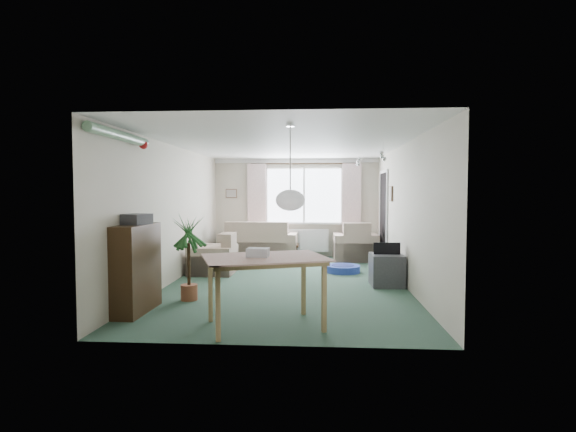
# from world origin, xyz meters

# --- Properties ---
(ground) EXTENTS (6.50, 6.50, 0.00)m
(ground) POSITION_xyz_m (0.00, 0.00, 0.00)
(ground) COLOR #2C4A3A
(window) EXTENTS (1.80, 0.03, 1.30)m
(window) POSITION_xyz_m (0.20, 3.23, 1.50)
(window) COLOR white
(curtain_rod) EXTENTS (2.60, 0.03, 0.03)m
(curtain_rod) POSITION_xyz_m (0.20, 3.15, 2.27)
(curtain_rod) COLOR black
(curtain_left) EXTENTS (0.45, 0.08, 2.00)m
(curtain_left) POSITION_xyz_m (-0.95, 3.13, 1.27)
(curtain_left) COLOR beige
(curtain_right) EXTENTS (0.45, 0.08, 2.00)m
(curtain_right) POSITION_xyz_m (1.35, 3.13, 1.27)
(curtain_right) COLOR beige
(radiator) EXTENTS (1.20, 0.10, 0.55)m
(radiator) POSITION_xyz_m (0.20, 3.19, 0.40)
(radiator) COLOR white
(doorway) EXTENTS (0.03, 0.95, 2.00)m
(doorway) POSITION_xyz_m (1.99, 2.20, 1.00)
(doorway) COLOR black
(pendant_lamp) EXTENTS (0.36, 0.36, 0.36)m
(pendant_lamp) POSITION_xyz_m (0.20, -2.30, 1.48)
(pendant_lamp) COLOR white
(tinsel_garland) EXTENTS (1.60, 1.60, 0.12)m
(tinsel_garland) POSITION_xyz_m (-1.92, -2.30, 2.28)
(tinsel_garland) COLOR #196626
(bauble_cluster_a) EXTENTS (0.20, 0.20, 0.20)m
(bauble_cluster_a) POSITION_xyz_m (1.30, 0.90, 2.22)
(bauble_cluster_a) COLOR silver
(bauble_cluster_b) EXTENTS (0.20, 0.20, 0.20)m
(bauble_cluster_b) POSITION_xyz_m (1.60, -0.30, 2.22)
(bauble_cluster_b) COLOR silver
(wall_picture_back) EXTENTS (0.28, 0.03, 0.22)m
(wall_picture_back) POSITION_xyz_m (-1.60, 3.23, 1.55)
(wall_picture_back) COLOR brown
(wall_picture_right) EXTENTS (0.03, 0.24, 0.30)m
(wall_picture_right) POSITION_xyz_m (1.98, 1.20, 1.55)
(wall_picture_right) COLOR brown
(sofa) EXTENTS (1.82, 0.98, 0.90)m
(sofa) POSITION_xyz_m (-0.86, 2.75, 0.45)
(sofa) COLOR beige
(sofa) RESTS_ON ground
(armchair_corner) EXTENTS (1.01, 0.96, 0.89)m
(armchair_corner) POSITION_xyz_m (1.41, 2.73, 0.45)
(armchair_corner) COLOR #BAB58D
(armchair_corner) RESTS_ON ground
(armchair_left) EXTENTS (0.84, 0.89, 0.79)m
(armchair_left) POSITION_xyz_m (-1.50, 0.80, 0.39)
(armchair_left) COLOR beige
(armchair_left) RESTS_ON ground
(coffee_table) EXTENTS (0.79, 0.45, 0.35)m
(coffee_table) POSITION_xyz_m (-0.30, 2.75, 0.17)
(coffee_table) COLOR black
(coffee_table) RESTS_ON ground
(photo_frame) EXTENTS (0.12, 0.07, 0.16)m
(photo_frame) POSITION_xyz_m (-0.25, 2.78, 0.43)
(photo_frame) COLOR brown
(photo_frame) RESTS_ON coffee_table
(bookshelf) EXTENTS (0.34, 0.95, 1.15)m
(bookshelf) POSITION_xyz_m (-1.84, -2.06, 0.58)
(bookshelf) COLOR black
(bookshelf) RESTS_ON ground
(hifi_box) EXTENTS (0.36, 0.41, 0.14)m
(hifi_box) POSITION_xyz_m (-1.84, -2.04, 1.22)
(hifi_box) COLOR #323237
(hifi_box) RESTS_ON bookshelf
(houseplant) EXTENTS (0.58, 0.58, 1.22)m
(houseplant) POSITION_xyz_m (-1.34, -1.38, 0.61)
(houseplant) COLOR #23531C
(houseplant) RESTS_ON ground
(dining_table) EXTENTS (1.50, 1.24, 0.81)m
(dining_table) POSITION_xyz_m (-0.08, -2.60, 0.40)
(dining_table) COLOR tan
(dining_table) RESTS_ON ground
(gift_box) EXTENTS (0.26, 0.20, 0.12)m
(gift_box) POSITION_xyz_m (-0.16, -2.60, 0.87)
(gift_box) COLOR silver
(gift_box) RESTS_ON dining_table
(tv_cube) EXTENTS (0.55, 0.60, 0.53)m
(tv_cube) POSITION_xyz_m (1.70, -0.15, 0.27)
(tv_cube) COLOR #323337
(tv_cube) RESTS_ON ground
(pet_bed) EXTENTS (0.71, 0.71, 0.14)m
(pet_bed) POSITION_xyz_m (1.04, 1.08, 0.07)
(pet_bed) COLOR navy
(pet_bed) RESTS_ON ground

